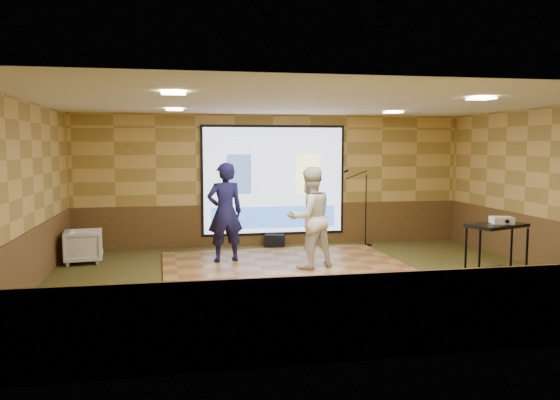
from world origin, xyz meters
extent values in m
plane|color=#283518|center=(0.00, 0.00, 0.00)|extent=(9.00, 9.00, 0.00)
cube|color=tan|center=(0.00, 3.50, 1.50)|extent=(9.00, 0.04, 3.00)
cube|color=tan|center=(0.00, -3.50, 1.50)|extent=(9.00, 0.04, 3.00)
cube|color=tan|center=(-4.50, 0.00, 1.50)|extent=(0.04, 7.00, 3.00)
cube|color=tan|center=(4.50, 0.00, 1.50)|extent=(0.04, 7.00, 3.00)
cube|color=white|center=(0.00, 0.00, 3.00)|extent=(9.00, 7.00, 0.04)
cube|color=#55391C|center=(0.00, 3.48, 0.47)|extent=(9.00, 0.04, 0.95)
cube|color=#55391C|center=(0.00, -3.48, 0.47)|extent=(9.00, 0.04, 0.95)
cube|color=#55391C|center=(-4.48, 0.00, 0.47)|extent=(0.04, 7.00, 0.95)
cube|color=#55391C|center=(4.48, 0.00, 0.47)|extent=(0.04, 7.00, 0.95)
cube|color=black|center=(0.00, 3.45, 1.50)|extent=(3.32, 0.03, 2.52)
cube|color=#B4BDE4|center=(0.00, 3.42, 1.50)|extent=(3.20, 0.02, 2.40)
cube|color=#394D7E|center=(-0.80, 3.40, 1.65)|extent=(0.55, 0.01, 0.90)
cube|color=#E5D784|center=(0.80, 3.40, 1.65)|extent=(0.55, 0.01, 0.90)
cube|color=blue|center=(0.00, 3.40, 0.65)|extent=(2.88, 0.01, 0.50)
cube|color=#F7DFB9|center=(-2.20, 1.80, 2.97)|extent=(0.32, 0.32, 0.02)
cube|color=#F7DFB9|center=(2.20, 1.80, 2.97)|extent=(0.32, 0.32, 0.02)
cube|color=#F7DFB9|center=(-2.20, -1.50, 2.97)|extent=(0.32, 0.32, 0.02)
cube|color=#F7DFB9|center=(2.20, -1.50, 2.97)|extent=(0.32, 0.32, 0.02)
cube|color=olive|center=(-0.19, 1.17, 0.02)|extent=(4.67, 3.62, 0.03)
imported|color=#14143F|center=(-1.27, 1.69, 1.00)|extent=(0.77, 0.57, 1.94)
imported|color=silver|center=(0.21, 0.83, 0.97)|extent=(1.09, 0.97, 1.87)
cylinder|color=black|center=(2.47, -1.15, 0.49)|extent=(0.04, 0.04, 0.98)
cylinder|color=black|center=(3.30, -1.15, 0.49)|extent=(0.04, 0.04, 0.98)
cylinder|color=black|center=(2.47, -0.74, 0.49)|extent=(0.04, 0.04, 0.98)
cylinder|color=black|center=(3.30, -0.74, 0.49)|extent=(0.04, 0.04, 0.98)
cube|color=black|center=(2.89, -0.95, 1.01)|extent=(0.98, 0.52, 0.05)
cube|color=black|center=(2.89, -0.95, 0.26)|extent=(0.88, 0.47, 0.03)
cube|color=silver|center=(2.98, -0.92, 1.09)|extent=(0.38, 0.34, 0.11)
cylinder|color=black|center=(2.07, 3.00, 0.01)|extent=(0.28, 0.28, 0.02)
cylinder|color=black|center=(2.07, 3.00, 0.82)|extent=(0.02, 0.02, 1.63)
cylinder|color=black|center=(1.83, 3.00, 1.63)|extent=(0.52, 0.02, 0.20)
cylinder|color=black|center=(1.58, 3.00, 1.72)|extent=(0.12, 0.05, 0.08)
imported|color=gray|center=(-4.00, 2.21, 0.33)|extent=(0.80, 0.78, 0.65)
cube|color=black|center=(-0.02, 3.22, 0.14)|extent=(0.52, 0.42, 0.28)
camera|label=1|loc=(-2.16, -8.86, 2.28)|focal=35.00mm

